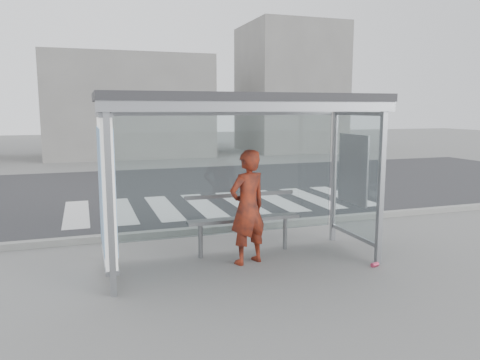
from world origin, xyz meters
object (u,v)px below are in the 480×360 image
(soda_can, at_px, (375,265))
(bus_shelter, at_px, (218,137))
(bench, at_px, (244,219))
(person, at_px, (248,207))

(soda_can, bearing_deg, bus_shelter, 158.61)
(bench, bearing_deg, soda_can, -38.05)
(bus_shelter, height_order, soda_can, bus_shelter)
(bus_shelter, relative_size, bench, 2.21)
(bus_shelter, xyz_separation_m, soda_can, (2.24, -0.88, -1.95))
(bus_shelter, relative_size, person, 2.38)
(person, bearing_deg, soda_can, 137.75)
(person, relative_size, bench, 0.93)
(bus_shelter, xyz_separation_m, bench, (0.56, 0.44, -1.40))
(person, relative_size, soda_can, 14.28)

